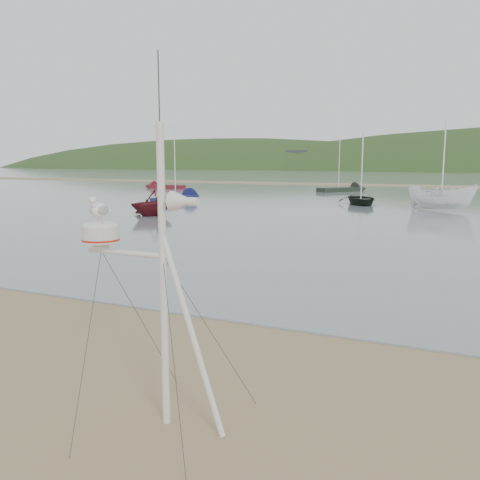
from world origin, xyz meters
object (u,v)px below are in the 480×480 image
at_px(sailboat_dark_mid, 350,189).
at_px(boat_red, 152,191).
at_px(boat_white, 443,176).
at_px(mast_rig, 159,340).
at_px(boat_dark, 362,178).
at_px(sailboat_blue_near, 186,198).
at_px(dinghy_red_far, 158,186).

bearing_deg(sailboat_dark_mid, boat_red, -99.84).
relative_size(boat_red, boat_white, 0.65).
xyz_separation_m(mast_rig, boat_white, (1.59, 33.23, 1.34)).
bearing_deg(boat_dark, sailboat_blue_near, 164.22).
xyz_separation_m(mast_rig, boat_red, (-15.09, 21.82, 0.47)).
xyz_separation_m(boat_white, sailboat_blue_near, (-21.20, 0.46, -2.21)).
bearing_deg(mast_rig, boat_white, 87.26).
bearing_deg(mast_rig, sailboat_blue_near, 120.20).
distance_m(mast_rig, boat_dark, 36.25).
distance_m(dinghy_red_far, sailboat_dark_mid, 24.33).
bearing_deg(sailboat_dark_mid, dinghy_red_far, -170.47).
distance_m(mast_rig, sailboat_dark_mid, 54.92).
bearing_deg(dinghy_red_far, boat_dark, -26.04).
xyz_separation_m(boat_dark, dinghy_red_far, (-28.88, 14.11, -1.93)).
distance_m(mast_rig, boat_red, 26.54).
relative_size(boat_white, sailboat_blue_near, 0.70).
bearing_deg(dinghy_red_far, sailboat_dark_mid, 9.53).
height_order(mast_rig, boat_red, mast_rig).
distance_m(boat_dark, dinghy_red_far, 32.20).
relative_size(sailboat_blue_near, sailboat_dark_mid, 1.05).
height_order(boat_white, dinghy_red_far, boat_white).
relative_size(mast_rig, boat_red, 1.51).
relative_size(mast_rig, boat_dark, 1.11).
bearing_deg(boat_dark, boat_white, -47.91).
distance_m(boat_red, boat_white, 20.23).
relative_size(boat_red, sailboat_blue_near, 0.45).
bearing_deg(sailboat_dark_mid, sailboat_blue_near, -116.38).
distance_m(mast_rig, sailboat_blue_near, 39.00).
height_order(mast_rig, boat_dark, mast_rig).
xyz_separation_m(boat_dark, sailboat_blue_near, (-15.00, -2.25, -1.91)).
relative_size(boat_red, sailboat_dark_mid, 0.48).
height_order(mast_rig, boat_white, boat_white).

